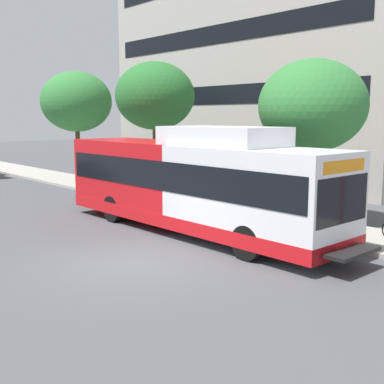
{
  "coord_description": "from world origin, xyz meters",
  "views": [
    {
      "loc": [
        -7.32,
        -10.68,
        3.96
      ],
      "look_at": [
        2.87,
        0.68,
        1.6
      ],
      "focal_mm": 45.7,
      "sensor_mm": 36.0,
      "label": 1
    }
  ],
  "objects": [
    {
      "name": "ground_plane",
      "position": [
        0.0,
        8.0,
        0.0
      ],
      "size": [
        120.0,
        120.0,
        0.0
      ],
      "primitive_type": "plane",
      "color": "#4C4C51"
    },
    {
      "name": "sidewalk_curb",
      "position": [
        7.0,
        6.0,
        0.07
      ],
      "size": [
        3.0,
        56.0,
        0.14
      ],
      "primitive_type": "cube",
      "color": "#A8A399",
      "rests_on": "ground"
    },
    {
      "name": "transit_bus",
      "position": [
        3.74,
        1.6,
        1.7
      ],
      "size": [
        2.58,
        12.25,
        3.65
      ],
      "color": "white",
      "rests_on": "ground"
    },
    {
      "name": "street_tree_near_stop",
      "position": [
        7.8,
        -0.32,
        4.34
      ],
      "size": [
        3.9,
        3.9,
        5.87
      ],
      "color": "#4C3823",
      "rests_on": "sidewalk_curb"
    },
    {
      "name": "street_tree_mid_block",
      "position": [
        7.74,
        8.86,
        4.96
      ],
      "size": [
        3.93,
        3.93,
        6.51
      ],
      "color": "#4C3823",
      "rests_on": "sidewalk_curb"
    },
    {
      "name": "street_tree_far_block",
      "position": [
        7.94,
        17.1,
        4.88
      ],
      "size": [
        4.38,
        4.38,
        6.61
      ],
      "color": "#4C3823",
      "rests_on": "sidewalk_curb"
    }
  ]
}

